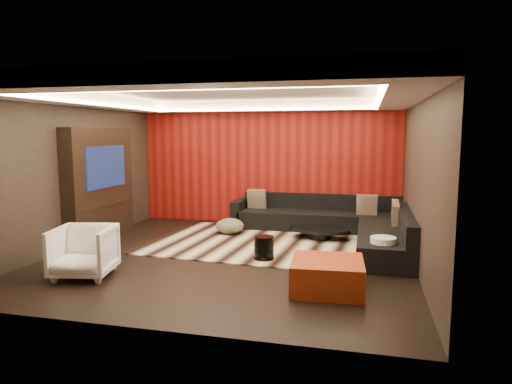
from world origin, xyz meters
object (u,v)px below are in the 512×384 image
(white_side_table, at_px, (383,253))
(sectional_sofa, at_px, (340,225))
(coffee_table, at_px, (320,233))
(orange_ottoman, at_px, (327,275))
(armchair, at_px, (84,252))
(drum_stool, at_px, (264,248))

(white_side_table, xyz_separation_m, sectional_sofa, (-0.77, 1.94, 0.02))
(coffee_table, distance_m, sectional_sofa, 0.46)
(white_side_table, bearing_deg, sectional_sofa, 111.49)
(orange_ottoman, bearing_deg, sectional_sofa, 90.24)
(white_side_table, distance_m, armchair, 4.52)
(armchair, bearing_deg, coffee_table, 34.23)
(coffee_table, height_order, orange_ottoman, orange_ottoman)
(orange_ottoman, distance_m, armchair, 3.53)
(white_side_table, height_order, sectional_sofa, sectional_sofa)
(white_side_table, distance_m, orange_ottoman, 1.44)
(orange_ottoman, bearing_deg, white_side_table, 58.47)
(white_side_table, relative_size, armchair, 0.59)
(coffee_table, height_order, sectional_sofa, sectional_sofa)
(armchair, height_order, sectional_sofa, armchair)
(white_side_table, bearing_deg, armchair, -160.83)
(sectional_sofa, bearing_deg, armchair, -135.61)
(coffee_table, height_order, armchair, armchair)
(coffee_table, xyz_separation_m, orange_ottoman, (0.40, -2.96, 0.08))
(armchair, relative_size, sectional_sofa, 0.23)
(coffee_table, distance_m, drum_stool, 1.89)
(drum_stool, xyz_separation_m, armchair, (-2.37, -1.48, 0.17))
(white_side_table, relative_size, orange_ottoman, 0.53)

